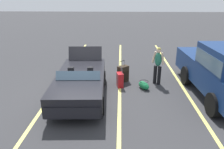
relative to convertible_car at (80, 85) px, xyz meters
name	(u,v)px	position (x,y,z in m)	size (l,w,h in m)	color
ground_plane	(81,97)	(-0.20, -0.01, -0.59)	(80.00, 80.00, 0.00)	#333335
lot_line_near	(51,96)	(-0.20, -1.22, -0.59)	(18.00, 0.12, 0.01)	#EAE066
lot_line_mid	(120,98)	(-0.20, 1.48, -0.59)	(18.00, 0.12, 0.01)	#EAE066
lot_line_far	(190,99)	(-0.20, 4.18, -0.59)	(18.00, 0.12, 0.01)	#EAE066
convertible_car	(80,85)	(0.00, 0.00, 0.00)	(4.24, 2.00, 1.52)	black
suitcase_large_black	(123,74)	(-1.85, 1.62, -0.22)	(0.52, 0.55, 0.97)	#2D2319
suitcase_medium_bright	(120,80)	(-1.26, 1.48, -0.28)	(0.44, 0.31, 0.87)	red
duffel_bag	(144,85)	(-1.09, 2.49, -0.43)	(0.71, 0.57, 0.34)	#19723F
traveler_person	(158,64)	(-1.67, 3.12, 0.34)	(0.43, 0.53, 1.65)	black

